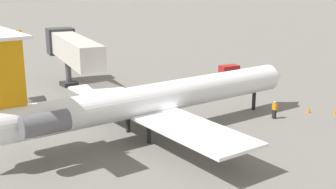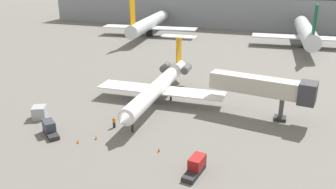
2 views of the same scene
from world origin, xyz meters
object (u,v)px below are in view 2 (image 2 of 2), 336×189
(jet_bridge, at_px, (268,87))
(parked_airliner_west_end, at_px, (149,23))
(traffic_cone_near, at_px, (159,150))
(parked_airliner_west_mid, at_px, (306,32))
(traffic_cone_far, at_px, (78,141))
(ground_crew_marshaller, at_px, (114,122))
(regional_jet, at_px, (161,84))
(cargo_container_uld, at_px, (39,112))
(baggage_tug_lead, at_px, (50,129))
(baggage_tug_trailing, at_px, (196,166))
(traffic_cone_mid, at_px, (96,137))

(jet_bridge, distance_m, parked_airliner_west_end, 70.66)
(traffic_cone_near, height_order, parked_airliner_west_mid, parked_airliner_west_mid)
(traffic_cone_far, height_order, parked_airliner_west_mid, parked_airliner_west_mid)
(ground_crew_marshaller, xyz_separation_m, parked_airliner_west_mid, (28.12, 66.43, 3.62))
(regional_jet, xyz_separation_m, traffic_cone_near, (5.80, -16.69, -2.88))
(cargo_container_uld, bearing_deg, traffic_cone_near, -10.24)
(jet_bridge, bearing_deg, baggage_tug_lead, -150.61)
(cargo_container_uld, bearing_deg, jet_bridge, 19.48)
(baggage_tug_trailing, distance_m, traffic_cone_mid, 15.47)
(traffic_cone_mid, xyz_separation_m, parked_airliner_west_mid, (28.80, 70.57, 4.20))
(ground_crew_marshaller, bearing_deg, regional_jet, 76.59)
(ground_crew_marshaller, xyz_separation_m, cargo_container_uld, (-12.59, -0.70, 0.11))
(regional_jet, bearing_deg, ground_crew_marshaller, -103.41)
(traffic_cone_near, xyz_separation_m, traffic_cone_mid, (-9.38, 0.40, 0.00))
(jet_bridge, relative_size, cargo_container_uld, 5.66)
(regional_jet, relative_size, cargo_container_uld, 10.83)
(jet_bridge, height_order, traffic_cone_mid, jet_bridge)
(baggage_tug_lead, xyz_separation_m, cargo_container_uld, (-4.99, 4.18, 0.13))
(baggage_tug_lead, distance_m, baggage_tug_trailing, 22.14)
(traffic_cone_mid, xyz_separation_m, parked_airliner_west_end, (-20.61, 72.01, 4.04))
(baggage_tug_lead, height_order, traffic_cone_far, baggage_tug_lead)
(ground_crew_marshaller, relative_size, traffic_cone_mid, 3.07)
(traffic_cone_near, bearing_deg, parked_airliner_west_mid, 74.70)
(baggage_tug_lead, distance_m, traffic_cone_mid, 6.98)
(cargo_container_uld, distance_m, traffic_cone_near, 21.64)
(traffic_cone_near, xyz_separation_m, traffic_cone_far, (-11.12, -1.38, 0.00))
(regional_jet, distance_m, parked_airliner_west_mid, 59.87)
(regional_jet, height_order, baggage_tug_trailing, regional_jet)
(ground_crew_marshaller, distance_m, baggage_tug_trailing, 16.30)
(jet_bridge, height_order, baggage_tug_lead, jet_bridge)
(baggage_tug_lead, xyz_separation_m, parked_airliner_west_end, (-13.69, 72.75, 3.48))
(regional_jet, relative_size, ground_crew_marshaller, 18.49)
(cargo_container_uld, bearing_deg, regional_jet, 39.67)
(baggage_tug_trailing, bearing_deg, parked_airliner_west_end, 115.25)
(traffic_cone_far, bearing_deg, regional_jet, 73.59)
(jet_bridge, relative_size, parked_airliner_west_mid, 0.45)
(baggage_tug_lead, xyz_separation_m, traffic_cone_far, (5.17, -1.05, -0.56))
(parked_airliner_west_mid, bearing_deg, ground_crew_marshaller, -112.94)
(parked_airliner_west_end, bearing_deg, regional_jet, -66.54)
(ground_crew_marshaller, relative_size, traffic_cone_near, 3.07)
(baggage_tug_lead, distance_m, parked_airliner_west_mid, 79.84)
(baggage_tug_lead, height_order, cargo_container_uld, cargo_container_uld)
(jet_bridge, relative_size, traffic_cone_far, 29.68)
(parked_airliner_west_end, bearing_deg, baggage_tug_lead, -79.34)
(traffic_cone_mid, bearing_deg, parked_airliner_west_end, 105.97)
(jet_bridge, bearing_deg, traffic_cone_far, -143.72)
(baggage_tug_trailing, bearing_deg, traffic_cone_near, 150.77)
(traffic_cone_mid, relative_size, traffic_cone_far, 1.00)
(regional_jet, distance_m, baggage_tug_lead, 20.13)
(ground_crew_marshaller, distance_m, baggage_tug_lead, 9.03)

